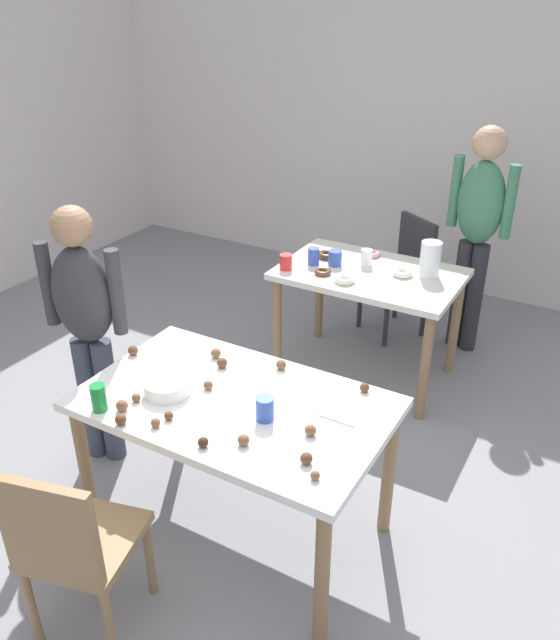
% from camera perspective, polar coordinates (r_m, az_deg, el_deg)
% --- Properties ---
extents(ground_plane, '(6.40, 6.40, 0.00)m').
position_cam_1_polar(ground_plane, '(3.42, -4.05, -16.01)').
color(ground_plane, gray).
extents(wall_back, '(6.40, 0.10, 2.60)m').
position_cam_1_polar(wall_back, '(5.52, 14.80, 15.75)').
color(wall_back, silver).
rests_on(wall_back, ground_plane).
extents(dining_table_near, '(1.34, 0.81, 0.75)m').
position_cam_1_polar(dining_table_near, '(2.88, -4.02, -8.61)').
color(dining_table_near, white).
rests_on(dining_table_near, ground_plane).
extents(dining_table_far, '(1.12, 0.74, 0.75)m').
position_cam_1_polar(dining_table_far, '(4.14, 7.91, 2.92)').
color(dining_table_far, silver).
rests_on(dining_table_far, ground_plane).
extents(chair_near_table, '(0.48, 0.48, 0.87)m').
position_cam_1_polar(chair_near_table, '(2.67, -17.98, -18.28)').
color(chair_near_table, olive).
rests_on(chair_near_table, ground_plane).
extents(chair_far_table, '(0.55, 0.55, 0.87)m').
position_cam_1_polar(chair_far_table, '(4.82, 10.87, 4.45)').
color(chair_far_table, '#2D2D33').
rests_on(chair_far_table, ground_plane).
extents(person_girl_near, '(0.45, 0.27, 1.45)m').
position_cam_1_polar(person_girl_near, '(3.38, -16.81, 0.15)').
color(person_girl_near, '#383D4C').
rests_on(person_girl_near, ground_plane).
extents(person_adult_far, '(0.45, 0.26, 1.58)m').
position_cam_1_polar(person_adult_far, '(4.53, 17.16, 8.34)').
color(person_adult_far, '#28282D').
rests_on(person_adult_far, ground_plane).
extents(mixing_bowl, '(0.21, 0.21, 0.07)m').
position_cam_1_polar(mixing_bowl, '(2.89, -9.96, -5.80)').
color(mixing_bowl, white).
rests_on(mixing_bowl, dining_table_near).
extents(soda_can, '(0.07, 0.07, 0.12)m').
position_cam_1_polar(soda_can, '(2.83, -15.78, -6.64)').
color(soda_can, '#198438').
rests_on(soda_can, dining_table_near).
extents(fork_near, '(0.17, 0.02, 0.01)m').
position_cam_1_polar(fork_near, '(2.71, 4.99, -8.82)').
color(fork_near, silver).
rests_on(fork_near, dining_table_near).
extents(cup_near_0, '(0.08, 0.08, 0.11)m').
position_cam_1_polar(cup_near_0, '(2.68, -1.36, -7.85)').
color(cup_near_0, '#3351B2').
rests_on(cup_near_0, dining_table_near).
extents(cake_ball_0, '(0.04, 0.04, 0.04)m').
position_cam_1_polar(cake_ball_0, '(2.89, 7.50, -5.95)').
color(cake_ball_0, brown).
rests_on(cake_ball_0, dining_table_near).
extents(cake_ball_1, '(0.05, 0.05, 0.05)m').
position_cam_1_polar(cake_ball_1, '(2.47, 2.35, -12.17)').
color(cake_ball_1, brown).
rests_on(cake_ball_1, dining_table_near).
extents(cake_ball_2, '(0.05, 0.05, 0.05)m').
position_cam_1_polar(cake_ball_2, '(2.82, -13.83, -7.38)').
color(cake_ball_2, brown).
rests_on(cake_ball_2, dining_table_near).
extents(cake_ball_3, '(0.04, 0.04, 0.04)m').
position_cam_1_polar(cake_ball_3, '(2.90, -6.39, -5.76)').
color(cake_ball_3, brown).
rests_on(cake_ball_3, dining_table_near).
extents(cake_ball_4, '(0.05, 0.05, 0.05)m').
position_cam_1_polar(cake_ball_4, '(2.61, 2.72, -9.74)').
color(cake_ball_4, brown).
rests_on(cake_ball_4, dining_table_near).
extents(cake_ball_5, '(0.05, 0.05, 0.05)m').
position_cam_1_polar(cake_ball_5, '(3.02, 0.10, -3.98)').
color(cake_ball_5, brown).
rests_on(cake_ball_5, dining_table_near).
extents(cake_ball_6, '(0.04, 0.04, 0.04)m').
position_cam_1_polar(cake_ball_6, '(2.70, -10.98, -8.93)').
color(cake_ball_6, brown).
rests_on(cake_ball_6, dining_table_near).
extents(cake_ball_7, '(0.04, 0.04, 0.04)m').
position_cam_1_polar(cake_ball_7, '(2.87, -12.64, -6.75)').
color(cake_ball_7, brown).
rests_on(cake_ball_7, dining_table_near).
extents(cake_ball_8, '(0.04, 0.04, 0.04)m').
position_cam_1_polar(cake_ball_8, '(2.41, 3.13, -13.59)').
color(cake_ball_8, brown).
rests_on(cake_ball_8, dining_table_near).
extents(cake_ball_9, '(0.05, 0.05, 0.05)m').
position_cam_1_polar(cake_ball_9, '(3.12, -5.72, -2.95)').
color(cake_ball_9, brown).
rests_on(cake_ball_9, dining_table_near).
extents(cake_ball_10, '(0.05, 0.05, 0.05)m').
position_cam_1_polar(cake_ball_10, '(3.21, -12.90, -2.66)').
color(cake_ball_10, brown).
rests_on(cake_ball_10, dining_table_near).
extents(cake_ball_11, '(0.05, 0.05, 0.05)m').
position_cam_1_polar(cake_ball_11, '(3.04, -5.16, -3.81)').
color(cake_ball_11, brown).
rests_on(cake_ball_11, dining_table_near).
extents(cake_ball_12, '(0.04, 0.04, 0.04)m').
position_cam_1_polar(cake_ball_12, '(2.57, -6.83, -10.72)').
color(cake_ball_12, '#3D2319').
rests_on(cake_ball_12, dining_table_near).
extents(cake_ball_13, '(0.05, 0.05, 0.05)m').
position_cam_1_polar(cake_ball_13, '(2.56, -3.25, -10.58)').
color(cake_ball_13, brown).
rests_on(cake_ball_13, dining_table_near).
extents(cake_ball_14, '(0.04, 0.04, 0.04)m').
position_cam_1_polar(cake_ball_14, '(2.73, -9.84, -8.36)').
color(cake_ball_14, brown).
rests_on(cake_ball_14, dining_table_near).
extents(cake_ball_15, '(0.05, 0.05, 0.05)m').
position_cam_1_polar(cake_ball_15, '(2.74, -13.93, -8.56)').
color(cake_ball_15, brown).
rests_on(cake_ball_15, dining_table_near).
extents(pitcher_far, '(0.13, 0.13, 0.22)m').
position_cam_1_polar(pitcher_far, '(4.06, 13.18, 5.28)').
color(pitcher_far, white).
rests_on(pitcher_far, dining_table_far).
extents(cup_far_0, '(0.07, 0.07, 0.11)m').
position_cam_1_polar(cup_far_0, '(4.15, 2.99, 5.66)').
color(cup_far_0, '#3351B2').
rests_on(cup_far_0, dining_table_far).
extents(cup_far_1, '(0.08, 0.08, 0.10)m').
position_cam_1_polar(cup_far_1, '(4.07, 0.51, 5.17)').
color(cup_far_1, red).
rests_on(cup_far_1, dining_table_far).
extents(cup_far_2, '(0.09, 0.09, 0.10)m').
position_cam_1_polar(cup_far_2, '(4.15, 4.90, 5.50)').
color(cup_far_2, '#3351B2').
rests_on(cup_far_2, dining_table_far).
extents(cup_far_3, '(0.08, 0.08, 0.11)m').
position_cam_1_polar(cup_far_3, '(4.17, 7.67, 5.51)').
color(cup_far_3, white).
rests_on(cup_far_3, dining_table_far).
extents(donut_far_0, '(0.11, 0.11, 0.03)m').
position_cam_1_polar(donut_far_0, '(4.33, 8.14, 5.84)').
color(donut_far_0, pink).
rests_on(donut_far_0, dining_table_far).
extents(donut_far_1, '(0.11, 0.11, 0.03)m').
position_cam_1_polar(donut_far_1, '(4.02, 3.81, 4.28)').
color(donut_far_1, brown).
rests_on(donut_far_1, dining_table_far).
extents(donut_far_2, '(0.13, 0.13, 0.04)m').
position_cam_1_polar(donut_far_2, '(4.28, 4.21, 5.79)').
color(donut_far_2, brown).
rests_on(donut_far_2, dining_table_far).
extents(donut_far_3, '(0.13, 0.13, 0.04)m').
position_cam_1_polar(donut_far_3, '(3.92, 5.73, 3.59)').
color(donut_far_3, white).
rests_on(donut_far_3, dining_table_far).
extents(donut_far_4, '(0.13, 0.13, 0.04)m').
position_cam_1_polar(donut_far_4, '(4.06, 10.82, 4.12)').
color(donut_far_4, white).
rests_on(donut_far_4, dining_table_far).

